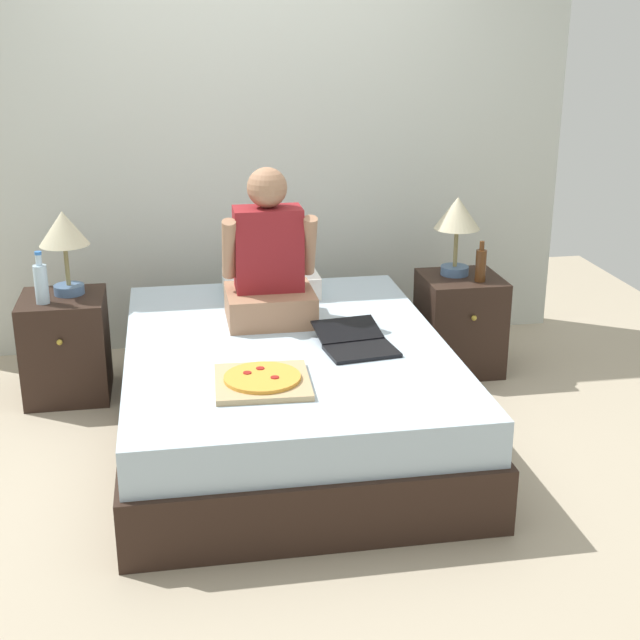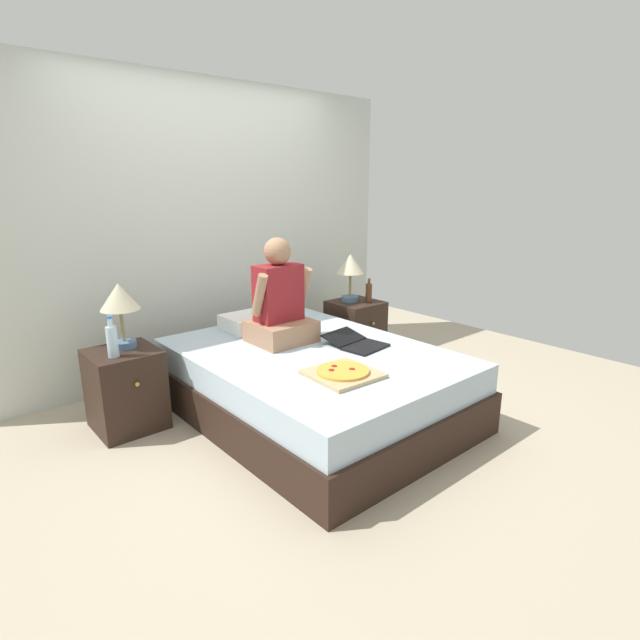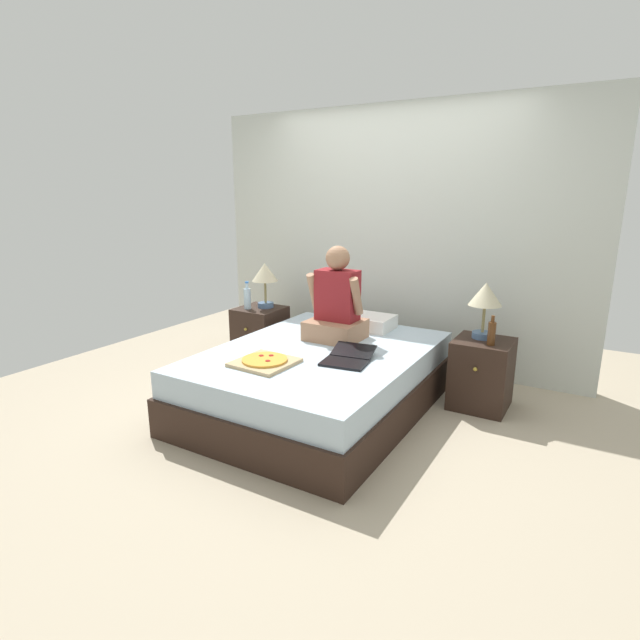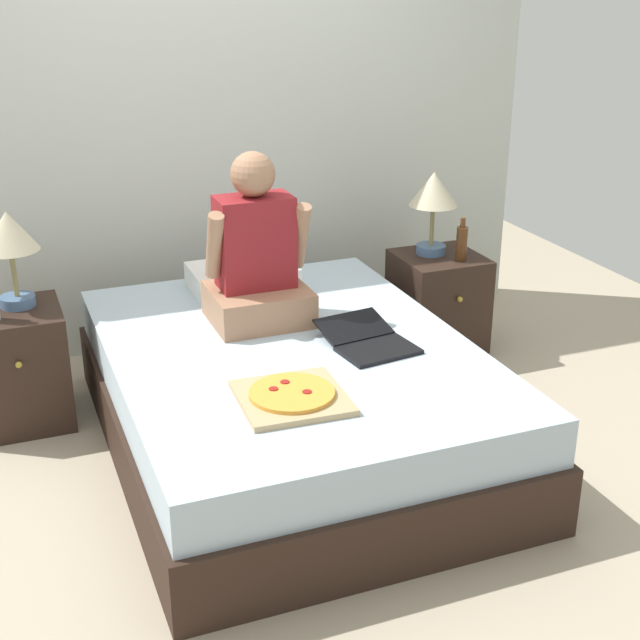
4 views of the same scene
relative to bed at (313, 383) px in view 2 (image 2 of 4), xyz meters
The scene contains 13 objects.
ground_plane 0.24m from the bed, ahead, with size 5.85×5.85×0.00m, color tan.
wall_back 1.73m from the bed, 90.00° to the left, with size 3.85×0.12×2.50m, color silver.
bed is the anchor object (origin of this frame).
nightstand_left 1.30m from the bed, 148.12° to the left, with size 0.44×0.47×0.56m.
lamp_on_left_nightstand 1.45m from the bed, 145.31° to the left, with size 0.26×0.26×0.45m.
water_bottle 1.40m from the bed, 153.24° to the left, with size 0.07×0.07×0.28m.
nightstand_right 1.30m from the bed, 31.88° to the left, with size 0.44×0.47×0.56m.
lamp_on_right_nightstand 1.46m from the bed, 34.44° to the left, with size 0.26×0.26×0.45m.
beer_bottle 1.38m from the bed, 26.56° to the left, with size 0.06×0.06×0.23m.
pillow 0.83m from the bed, 88.49° to the left, with size 0.52×0.34×0.12m, color white.
person_seated 0.64m from the bed, 95.97° to the left, with size 0.47×0.40×0.78m.
laptop 0.44m from the bed, 23.19° to the right, with size 0.37×0.45×0.07m.
pizza_box 0.58m from the bed, 108.75° to the right, with size 0.42×0.42×0.04m.
Camera 2 is at (-2.16, -2.60, 1.65)m, focal length 28.00 mm.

